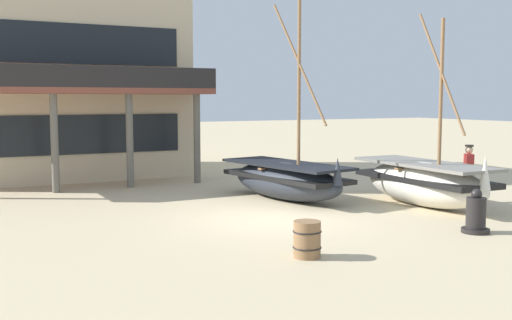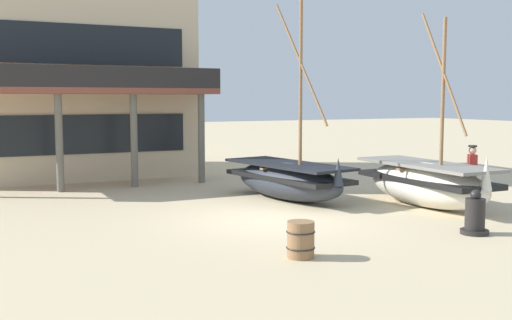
{
  "view_description": "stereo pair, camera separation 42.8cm",
  "coord_description": "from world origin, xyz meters",
  "px_view_note": "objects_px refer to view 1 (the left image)",
  "views": [
    {
      "loc": [
        -7.41,
        -13.11,
        3.02
      ],
      "look_at": [
        0.0,
        1.0,
        1.4
      ],
      "focal_mm": 42.71,
      "sensor_mm": 36.0,
      "label": 1
    },
    {
      "loc": [
        -7.03,
        -13.31,
        3.02
      ],
      "look_at": [
        0.0,
        1.0,
        1.4
      ],
      "focal_mm": 42.71,
      "sensor_mm": 36.0,
      "label": 2
    }
  ],
  "objects_px": {
    "fishing_boat_centre_large": "(424,182)",
    "wooden_barrel": "(307,239)",
    "fishing_boat_near_left": "(286,179)",
    "capstan_winch": "(476,215)",
    "fisherman_by_hull": "(468,174)",
    "harbor_building_main": "(63,50)"
  },
  "relations": [
    {
      "from": "fisherman_by_hull",
      "to": "harbor_building_main",
      "type": "distance_m",
      "value": 15.88
    },
    {
      "from": "fisherman_by_hull",
      "to": "harbor_building_main",
      "type": "xyz_separation_m",
      "value": [
        -9.04,
        12.41,
        4.07
      ]
    },
    {
      "from": "fishing_boat_near_left",
      "to": "capstan_winch",
      "type": "distance_m",
      "value": 6.1
    },
    {
      "from": "fishing_boat_near_left",
      "to": "fishing_boat_centre_large",
      "type": "relative_size",
      "value": 1.11
    },
    {
      "from": "fishing_boat_centre_large",
      "to": "wooden_barrel",
      "type": "relative_size",
      "value": 7.66
    },
    {
      "from": "fishing_boat_near_left",
      "to": "harbor_building_main",
      "type": "relative_size",
      "value": 0.61
    },
    {
      "from": "fishing_boat_near_left",
      "to": "fisherman_by_hull",
      "type": "distance_m",
      "value": 5.28
    },
    {
      "from": "fishing_boat_centre_large",
      "to": "harbor_building_main",
      "type": "relative_size",
      "value": 0.55
    },
    {
      "from": "fishing_boat_near_left",
      "to": "harbor_building_main",
      "type": "distance_m",
      "value": 11.38
    },
    {
      "from": "fishing_boat_near_left",
      "to": "capstan_winch",
      "type": "bearing_deg",
      "value": -76.26
    },
    {
      "from": "fisherman_by_hull",
      "to": "harbor_building_main",
      "type": "height_order",
      "value": "harbor_building_main"
    },
    {
      "from": "fisherman_by_hull",
      "to": "harbor_building_main",
      "type": "relative_size",
      "value": 0.17
    },
    {
      "from": "wooden_barrel",
      "to": "fisherman_by_hull",
      "type": "bearing_deg",
      "value": 22.06
    },
    {
      "from": "fishing_boat_near_left",
      "to": "fishing_boat_centre_large",
      "type": "height_order",
      "value": "fishing_boat_near_left"
    },
    {
      "from": "capstan_winch",
      "to": "harbor_building_main",
      "type": "xyz_separation_m",
      "value": [
        -6.12,
        15.38,
        4.5
      ]
    },
    {
      "from": "fishing_boat_near_left",
      "to": "fisherman_by_hull",
      "type": "bearing_deg",
      "value": -34.0
    },
    {
      "from": "fishing_boat_centre_large",
      "to": "wooden_barrel",
      "type": "xyz_separation_m",
      "value": [
        -5.94,
        -3.21,
        -0.34
      ]
    },
    {
      "from": "capstan_winch",
      "to": "harbor_building_main",
      "type": "bearing_deg",
      "value": 111.68
    },
    {
      "from": "fishing_boat_near_left",
      "to": "fishing_boat_centre_large",
      "type": "bearing_deg",
      "value": -43.7
    },
    {
      "from": "capstan_winch",
      "to": "harbor_building_main",
      "type": "relative_size",
      "value": 0.1
    },
    {
      "from": "fishing_boat_near_left",
      "to": "capstan_winch",
      "type": "height_order",
      "value": "fishing_boat_near_left"
    },
    {
      "from": "fishing_boat_centre_large",
      "to": "wooden_barrel",
      "type": "height_order",
      "value": "fishing_boat_centre_large"
    }
  ]
}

